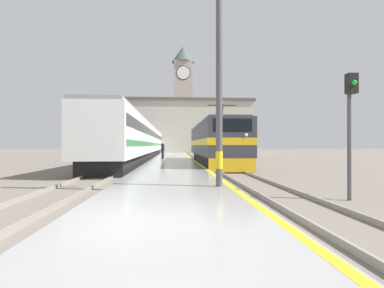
# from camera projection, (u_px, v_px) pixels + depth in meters

# --- Properties ---
(ground_plane) EXTENTS (200.00, 200.00, 0.00)m
(ground_plane) POSITION_uv_depth(u_px,v_px,m) (173.00, 159.00, 35.63)
(ground_plane) COLOR #70665B
(platform) EXTENTS (4.33, 140.00, 0.26)m
(platform) POSITION_uv_depth(u_px,v_px,m) (172.00, 160.00, 30.64)
(platform) COLOR #999999
(platform) RESTS_ON ground
(rail_track_near) EXTENTS (2.83, 140.00, 0.16)m
(rail_track_near) POSITION_uv_depth(u_px,v_px,m) (206.00, 161.00, 30.86)
(rail_track_near) COLOR #70665B
(rail_track_near) RESTS_ON ground
(rail_track_far) EXTENTS (2.84, 140.00, 0.16)m
(rail_track_far) POSITION_uv_depth(u_px,v_px,m) (136.00, 161.00, 30.40)
(rail_track_far) COLOR #70665B
(rail_track_far) RESTS_ON ground
(locomotive_train) EXTENTS (2.92, 15.38, 4.52)m
(locomotive_train) POSITION_uv_depth(u_px,v_px,m) (214.00, 143.00, 24.88)
(locomotive_train) COLOR black
(locomotive_train) RESTS_ON ground
(passenger_train) EXTENTS (2.92, 44.21, 4.04)m
(passenger_train) POSITION_uv_depth(u_px,v_px,m) (142.00, 141.00, 36.06)
(passenger_train) COLOR black
(passenger_train) RESTS_ON ground
(catenary_mast) EXTENTS (2.17, 0.24, 8.90)m
(catenary_mast) POSITION_uv_depth(u_px,v_px,m) (221.00, 56.00, 10.23)
(catenary_mast) COLOR #4C4C51
(catenary_mast) RESTS_ON platform
(person_on_platform) EXTENTS (0.34, 0.34, 1.74)m
(person_on_platform) POSITION_uv_depth(u_px,v_px,m) (163.00, 150.00, 30.28)
(person_on_platform) COLOR #23232D
(person_on_platform) RESTS_ON platform
(clock_tower) EXTENTS (5.03, 5.03, 24.01)m
(clock_tower) POSITION_uv_depth(u_px,v_px,m) (183.00, 96.00, 67.62)
(clock_tower) COLOR #ADA393
(clock_tower) RESTS_ON ground
(station_building) EXTENTS (28.65, 8.78, 10.84)m
(station_building) POSITION_uv_depth(u_px,v_px,m) (182.00, 127.00, 61.45)
(station_building) COLOR #B7B2A3
(station_building) RESTS_ON ground
(signal_post) EXTENTS (0.30, 0.39, 3.80)m
(signal_post) POSITION_uv_depth(u_px,v_px,m) (351.00, 115.00, 8.95)
(signal_post) COLOR #4C4C51
(signal_post) RESTS_ON ground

